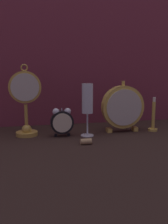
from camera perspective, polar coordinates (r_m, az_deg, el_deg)
The scene contains 8 objects.
ground_plane at distance 0.98m, azimuth 0.98°, elevation -6.70°, with size 4.00×4.00×0.00m, color black.
fabric_backdrop_drape at distance 1.27m, azimuth -2.40°, elevation 14.92°, with size 1.40×0.01×0.78m, color brown.
pocket_watch_on_stand at distance 1.07m, azimuth -13.20°, elevation 1.90°, with size 0.13×0.09×0.30m.
alarm_clock_twin_bell at distance 1.04m, azimuth -5.06°, elevation -2.02°, with size 0.10×0.03×0.12m.
mantel_clock_silver at distance 1.12m, azimuth 8.85°, elevation 1.09°, with size 0.19×0.04×0.23m.
champagne_flute at distance 1.03m, azimuth 0.78°, elevation 2.31°, with size 0.06×0.06×0.22m.
brass_candlestick at distance 1.17m, azimuth 15.54°, elevation -1.69°, with size 0.04×0.04×0.15m.
wine_cork at distance 0.94m, azimuth 0.47°, elevation -6.75°, with size 0.02×0.02×0.04m, color tan.
Camera 1 is at (-0.21, -0.92, 0.28)m, focal length 40.00 mm.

